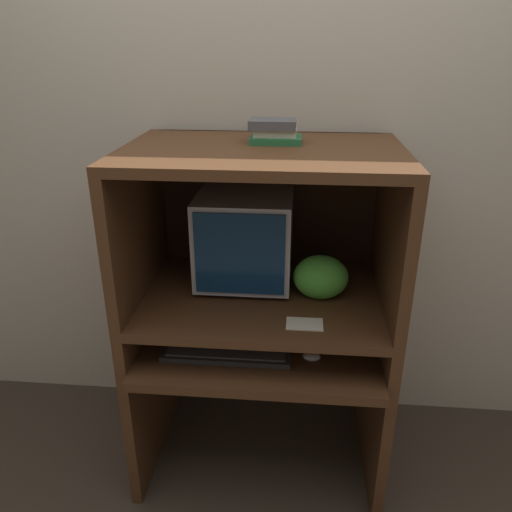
{
  "coord_description": "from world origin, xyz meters",
  "views": [
    {
      "loc": [
        0.13,
        -1.39,
        1.71
      ],
      "look_at": [
        -0.02,
        0.34,
        0.96
      ],
      "focal_mm": 35.0,
      "sensor_mm": 36.0,
      "label": 1
    }
  ],
  "objects_px": {
    "crt_monitor": "(245,237)",
    "keyboard": "(227,352)",
    "mouse": "(312,356)",
    "snack_bag": "(321,277)",
    "book_stack": "(275,131)"
  },
  "relations": [
    {
      "from": "keyboard",
      "to": "book_stack",
      "type": "height_order",
      "value": "book_stack"
    },
    {
      "from": "keyboard",
      "to": "mouse",
      "type": "height_order",
      "value": "mouse"
    },
    {
      "from": "keyboard",
      "to": "book_stack",
      "type": "relative_size",
      "value": 2.55
    },
    {
      "from": "crt_monitor",
      "to": "snack_bag",
      "type": "height_order",
      "value": "crt_monitor"
    },
    {
      "from": "mouse",
      "to": "book_stack",
      "type": "distance_m",
      "value": 0.83
    },
    {
      "from": "mouse",
      "to": "snack_bag",
      "type": "bearing_deg",
      "value": 81.72
    },
    {
      "from": "keyboard",
      "to": "mouse",
      "type": "distance_m",
      "value": 0.32
    },
    {
      "from": "snack_bag",
      "to": "book_stack",
      "type": "xyz_separation_m",
      "value": [
        -0.19,
        0.1,
        0.53
      ]
    },
    {
      "from": "mouse",
      "to": "book_stack",
      "type": "bearing_deg",
      "value": 121.08
    },
    {
      "from": "snack_bag",
      "to": "book_stack",
      "type": "relative_size",
      "value": 1.11
    },
    {
      "from": "keyboard",
      "to": "book_stack",
      "type": "distance_m",
      "value": 0.83
    },
    {
      "from": "keyboard",
      "to": "mouse",
      "type": "xyz_separation_m",
      "value": [
        0.32,
        -0.0,
        0.0
      ]
    },
    {
      "from": "crt_monitor",
      "to": "keyboard",
      "type": "relative_size",
      "value": 0.8
    },
    {
      "from": "crt_monitor",
      "to": "keyboard",
      "type": "xyz_separation_m",
      "value": [
        -0.04,
        -0.29,
        -0.35
      ]
    },
    {
      "from": "snack_bag",
      "to": "crt_monitor",
      "type": "bearing_deg",
      "value": 158.31
    }
  ]
}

